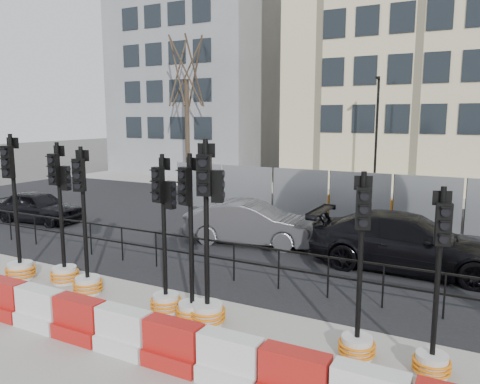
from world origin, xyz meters
The scene contains 22 objects.
ground centered at (0.00, 0.00, 0.00)m, with size 120.00×120.00×0.00m, color #51514C.
sidewalk_near centered at (0.00, -3.00, 0.01)m, with size 40.00×6.00×0.02m, color gray.
road centered at (0.00, 7.00, 0.01)m, with size 40.00×14.00×0.03m, color black.
sidewalk_far centered at (0.00, 16.00, 0.01)m, with size 40.00×4.00×0.02m, color gray.
building_grey centered at (-14.00, 21.99, 7.00)m, with size 11.00×9.06×14.00m.
building_cream centered at (2.00, 21.99, 9.00)m, with size 15.00×10.06×18.00m.
kerb_railing centered at (0.00, 1.20, 0.69)m, with size 18.00×0.04×1.00m.
heras_fencing centered at (0.57, 9.86, 0.65)m, with size 14.33×1.72×2.00m.
lamp_post_far centered at (0.50, 14.98, 3.22)m, with size 0.12×0.56×6.00m.
tree_bare_far centered at (-11.00, 15.50, 6.65)m, with size 2.00×2.00×9.00m.
barrier_row centered at (0.00, -2.80, 0.37)m, with size 15.70×0.50×0.80m.
traffic_signal_a centered at (-4.84, -1.17, 0.76)m, with size 0.72×0.72×3.66m.
traffic_signal_b centered at (-3.63, -0.84, 0.83)m, with size 0.68×0.68×3.47m.
traffic_signal_c centered at (-2.59, -1.11, 0.71)m, with size 0.67×0.67×3.42m.
traffic_signal_d centered at (-0.38, -1.10, 0.79)m, with size 0.66×0.66×3.33m.
traffic_signal_e centered at (0.36, -1.24, 0.70)m, with size 0.67×0.67×3.38m.
traffic_signal_f centered at (0.71, -1.19, 0.87)m, with size 0.72×0.72×3.66m.
traffic_signal_g centered at (3.63, -1.12, 0.66)m, with size 0.63×0.63×3.20m.
traffic_signal_h centered at (4.81, -1.11, 0.63)m, with size 0.60×0.60×3.04m.
car_a centered at (-9.89, 3.51, 0.62)m, with size 3.75×1.79×1.24m, color black.
car_b centered at (-1.17, 4.54, 0.69)m, with size 4.38×2.11×1.38m, color #47474B.
car_c centered at (3.68, 4.15, 0.76)m, with size 5.21×2.12×1.51m, color black.
Camera 1 is at (5.31, -8.59, 4.06)m, focal length 35.00 mm.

